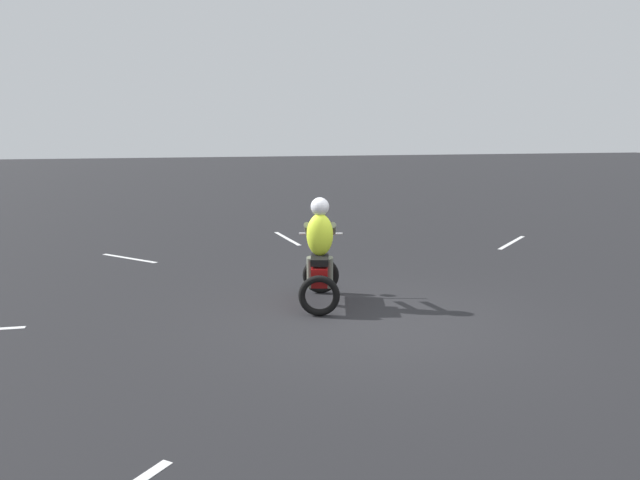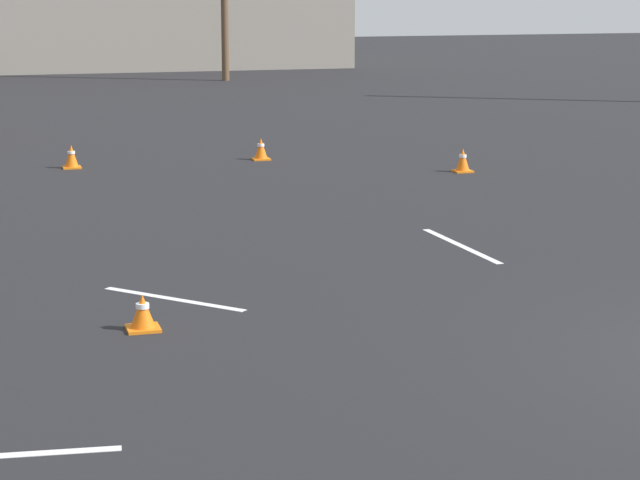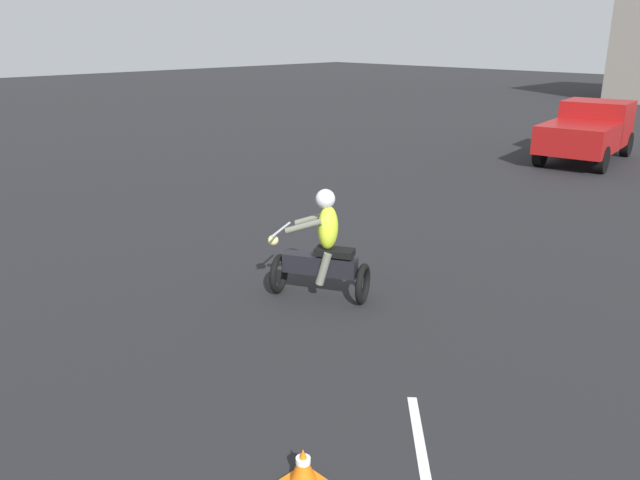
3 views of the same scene
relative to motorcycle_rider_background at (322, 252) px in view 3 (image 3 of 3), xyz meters
name	(u,v)px [view 3 (image 3 of 3)]	position (x,y,z in m)	size (l,w,h in m)	color
motorcycle_rider_background	(322,252)	(0.00, 0.00, 0.00)	(1.52, 1.18, 1.66)	black
pickup_truck	(588,130)	(-1.67, 12.96, 0.20)	(2.53, 4.38, 1.73)	black
traffic_cone_far_right	(303,467)	(2.73, -2.95, -0.56)	(0.32, 0.32, 0.36)	orange
lane_stripe_nw	(421,451)	(3.19, -1.87, -0.72)	(0.10, 1.83, 0.01)	silver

